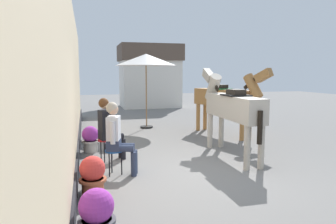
{
  "coord_description": "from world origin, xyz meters",
  "views": [
    {
      "loc": [
        -2.2,
        -5.51,
        1.92
      ],
      "look_at": [
        -0.4,
        1.2,
        1.05
      ],
      "focal_mm": 33.25,
      "sensor_mm": 36.0,
      "label": 1
    }
  ],
  "objects_px": {
    "seated_visitor_near": "(117,135)",
    "flower_planter_nearest": "(97,215)",
    "saddled_horse_near": "(231,106)",
    "flower_planter_inner_near": "(93,175)",
    "flower_planter_farthest": "(90,139)",
    "satchel_bag": "(110,147)",
    "seated_visitor_far": "(108,126)",
    "saddled_horse_far": "(225,98)",
    "cafe_parasol": "(146,60)"
  },
  "relations": [
    {
      "from": "flower_planter_nearest",
      "to": "seated_visitor_far",
      "type": "bearing_deg",
      "value": 83.58
    },
    {
      "from": "flower_planter_inner_near",
      "to": "saddled_horse_far",
      "type": "bearing_deg",
      "value": 43.66
    },
    {
      "from": "saddled_horse_near",
      "to": "flower_planter_farthest",
      "type": "relative_size",
      "value": 4.68
    },
    {
      "from": "flower_planter_inner_near",
      "to": "saddled_horse_near",
      "type": "bearing_deg",
      "value": 27.45
    },
    {
      "from": "seated_visitor_near",
      "to": "flower_planter_inner_near",
      "type": "distance_m",
      "value": 1.14
    },
    {
      "from": "seated_visitor_near",
      "to": "flower_planter_nearest",
      "type": "distance_m",
      "value": 2.44
    },
    {
      "from": "flower_planter_nearest",
      "to": "flower_planter_farthest",
      "type": "relative_size",
      "value": 1.0
    },
    {
      "from": "seated_visitor_near",
      "to": "satchel_bag",
      "type": "distance_m",
      "value": 1.99
    },
    {
      "from": "flower_planter_nearest",
      "to": "cafe_parasol",
      "type": "bearing_deg",
      "value": 74.63
    },
    {
      "from": "seated_visitor_near",
      "to": "flower_planter_farthest",
      "type": "relative_size",
      "value": 2.17
    },
    {
      "from": "seated_visitor_near",
      "to": "saddled_horse_far",
      "type": "xyz_separation_m",
      "value": [
        3.61,
        2.97,
        0.38
      ]
    },
    {
      "from": "flower_planter_inner_near",
      "to": "satchel_bag",
      "type": "relative_size",
      "value": 2.29
    },
    {
      "from": "seated_visitor_near",
      "to": "saddled_horse_near",
      "type": "distance_m",
      "value": 2.8
    },
    {
      "from": "saddled_horse_near",
      "to": "flower_planter_nearest",
      "type": "height_order",
      "value": "saddled_horse_near"
    },
    {
      "from": "seated_visitor_far",
      "to": "satchel_bag",
      "type": "distance_m",
      "value": 1.07
    },
    {
      "from": "saddled_horse_far",
      "to": "cafe_parasol",
      "type": "height_order",
      "value": "cafe_parasol"
    },
    {
      "from": "saddled_horse_far",
      "to": "flower_planter_farthest",
      "type": "height_order",
      "value": "saddled_horse_far"
    },
    {
      "from": "seated_visitor_near",
      "to": "saddled_horse_far",
      "type": "distance_m",
      "value": 4.69
    },
    {
      "from": "saddled_horse_far",
      "to": "flower_planter_nearest",
      "type": "distance_m",
      "value": 6.77
    },
    {
      "from": "satchel_bag",
      "to": "seated_visitor_far",
      "type": "bearing_deg",
      "value": 94.23
    },
    {
      "from": "saddled_horse_near",
      "to": "flower_planter_farthest",
      "type": "height_order",
      "value": "saddled_horse_near"
    },
    {
      "from": "saddled_horse_near",
      "to": "satchel_bag",
      "type": "xyz_separation_m",
      "value": [
        -2.69,
        1.16,
        -1.06
      ]
    },
    {
      "from": "seated_visitor_near",
      "to": "cafe_parasol",
      "type": "bearing_deg",
      "value": 72.77
    },
    {
      "from": "flower_planter_nearest",
      "to": "cafe_parasol",
      "type": "height_order",
      "value": "cafe_parasol"
    },
    {
      "from": "saddled_horse_near",
      "to": "seated_visitor_near",
      "type": "bearing_deg",
      "value": -165.16
    },
    {
      "from": "saddled_horse_near",
      "to": "flower_planter_inner_near",
      "type": "xyz_separation_m",
      "value": [
        -3.16,
        -1.64,
        -0.82
      ]
    },
    {
      "from": "satchel_bag",
      "to": "flower_planter_nearest",
      "type": "bearing_deg",
      "value": 93.86
    },
    {
      "from": "seated_visitor_far",
      "to": "cafe_parasol",
      "type": "xyz_separation_m",
      "value": [
        1.61,
        3.85,
        1.59
      ]
    },
    {
      "from": "flower_planter_farthest",
      "to": "cafe_parasol",
      "type": "relative_size",
      "value": 0.25
    },
    {
      "from": "saddled_horse_far",
      "to": "flower_planter_farthest",
      "type": "distance_m",
      "value": 4.29
    },
    {
      "from": "seated_visitor_near",
      "to": "satchel_bag",
      "type": "relative_size",
      "value": 4.96
    },
    {
      "from": "cafe_parasol",
      "to": "flower_planter_nearest",
      "type": "bearing_deg",
      "value": -105.37
    },
    {
      "from": "seated_visitor_far",
      "to": "saddled_horse_near",
      "type": "bearing_deg",
      "value": -6.88
    },
    {
      "from": "seated_visitor_far",
      "to": "saddled_horse_near",
      "type": "xyz_separation_m",
      "value": [
        2.77,
        -0.33,
        0.38
      ]
    },
    {
      "from": "flower_planter_nearest",
      "to": "flower_planter_inner_near",
      "type": "bearing_deg",
      "value": 90.36
    },
    {
      "from": "saddled_horse_far",
      "to": "cafe_parasol",
      "type": "distance_m",
      "value": 3.08
    },
    {
      "from": "seated_visitor_far",
      "to": "flower_planter_nearest",
      "type": "distance_m",
      "value": 3.45
    },
    {
      "from": "seated_visitor_near",
      "to": "saddled_horse_far",
      "type": "bearing_deg",
      "value": 39.47
    },
    {
      "from": "saddled_horse_far",
      "to": "flower_planter_inner_near",
      "type": "bearing_deg",
      "value": -136.34
    },
    {
      "from": "flower_planter_nearest",
      "to": "saddled_horse_near",
      "type": "bearing_deg",
      "value": 44.18
    },
    {
      "from": "saddled_horse_near",
      "to": "flower_planter_inner_near",
      "type": "distance_m",
      "value": 3.66
    },
    {
      "from": "seated_visitor_far",
      "to": "flower_planter_nearest",
      "type": "bearing_deg",
      "value": -96.42
    },
    {
      "from": "seated_visitor_near",
      "to": "satchel_bag",
      "type": "height_order",
      "value": "seated_visitor_near"
    },
    {
      "from": "saddled_horse_far",
      "to": "flower_planter_inner_near",
      "type": "xyz_separation_m",
      "value": [
        -4.1,
        -3.91,
        -0.82
      ]
    },
    {
      "from": "seated_visitor_near",
      "to": "seated_visitor_far",
      "type": "bearing_deg",
      "value": 95.06
    },
    {
      "from": "flower_planter_inner_near",
      "to": "flower_planter_farthest",
      "type": "xyz_separation_m",
      "value": [
        0.02,
        2.84,
        0.0
      ]
    },
    {
      "from": "cafe_parasol",
      "to": "saddled_horse_far",
      "type": "bearing_deg",
      "value": -42.42
    },
    {
      "from": "flower_planter_inner_near",
      "to": "cafe_parasol",
      "type": "relative_size",
      "value": 0.25
    },
    {
      "from": "saddled_horse_near",
      "to": "satchel_bag",
      "type": "height_order",
      "value": "saddled_horse_near"
    },
    {
      "from": "saddled_horse_far",
      "to": "satchel_bag",
      "type": "height_order",
      "value": "saddled_horse_far"
    }
  ]
}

